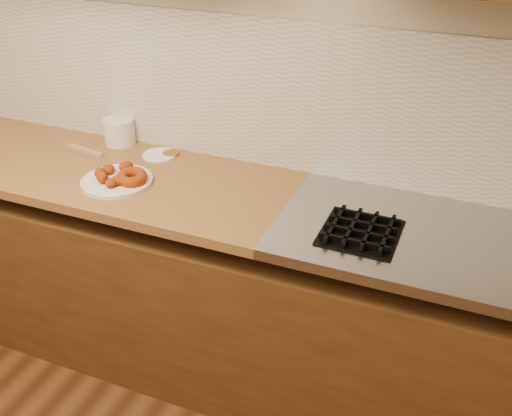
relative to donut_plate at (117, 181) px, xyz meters
The scene contains 13 objects.
wall_back 0.62m from the donut_plate, 66.14° to the left, with size 4.00×0.02×2.70m, color beige.
base_cabinet 0.56m from the donut_plate, 25.99° to the left, with size 3.60×0.60×0.77m, color #583915.
butcher_block 0.48m from the donut_plate, 169.83° to the left, with size 2.30×0.62×0.04m, color olive.
stovetop 1.33m from the donut_plate, ahead, with size 1.30×0.62×0.04m, color #9EA0A5.
backsplash 0.51m from the donut_plate, 65.48° to the left, with size 3.60×0.02×0.60m, color beige.
burner_grates 1.30m from the donut_plate, ahead, with size 0.91×0.26×0.03m.
donut_plate is the anchor object (origin of this frame).
ring_donut 0.07m from the donut_plate, ahead, with size 0.12×0.12×0.04m, color #993203.
fried_dough_chunks 0.03m from the donut_plate, behind, with size 0.16×0.20×0.05m.
plastic_tub 0.39m from the donut_plate, 121.47° to the left, with size 0.14×0.14×0.11m, color silver.
tub_lid 0.28m from the donut_plate, 84.32° to the left, with size 0.14×0.14×0.01m, color white.
brass_jar_lid 0.31m from the donut_plate, 77.45° to the left, with size 0.07×0.07×0.01m, color #B08426.
wooden_utensil 0.34m from the donut_plate, 146.81° to the left, with size 0.20×0.02×0.02m, color tan.
Camera 1 is at (1.13, -0.11, 2.00)m, focal length 42.00 mm.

